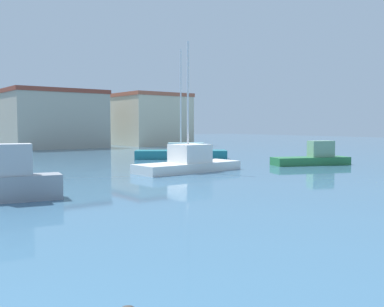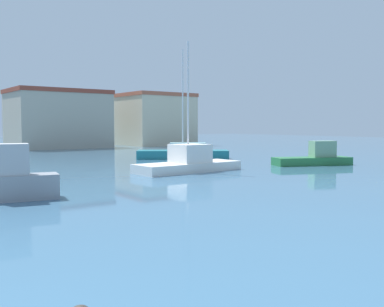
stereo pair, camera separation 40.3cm
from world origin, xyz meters
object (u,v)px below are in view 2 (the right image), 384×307
Objects in this scene: motorboat_grey_outer_mooring at (2,182)px; motorboat_green_near_pier at (315,158)px; sailboat_white_center_channel at (189,162)px; sailboat_teal_mid_harbor at (184,152)px.

motorboat_green_near_pier is at bearing 6.02° from motorboat_grey_outer_mooring.
motorboat_grey_outer_mooring is (-21.59, -2.28, 0.21)m from motorboat_green_near_pier.
sailboat_teal_mid_harbor reaches higher than sailboat_white_center_channel.
sailboat_white_center_channel is 12.56m from motorboat_grey_outer_mooring.
sailboat_white_center_channel is 1.78× the size of motorboat_grey_outer_mooring.
motorboat_grey_outer_mooring is (-11.84, -4.20, 0.14)m from sailboat_white_center_channel.
motorboat_green_near_pier is 1.30× the size of motorboat_grey_outer_mooring.
sailboat_teal_mid_harbor is (-4.11, 10.25, 0.03)m from motorboat_green_near_pier.
sailboat_white_center_channel reaches higher than motorboat_grey_outer_mooring.
sailboat_teal_mid_harbor is at bearing 55.86° from sailboat_white_center_channel.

